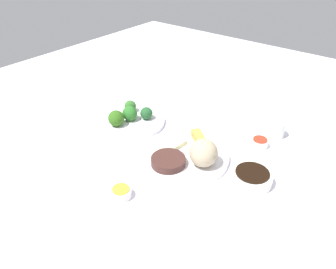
% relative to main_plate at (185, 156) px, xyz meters
% --- Properties ---
extents(tabletop, '(2.20, 2.20, 0.02)m').
position_rel_main_plate_xyz_m(tabletop, '(-0.04, -0.00, -0.02)').
color(tabletop, white).
rests_on(tabletop, ground).
extents(main_plate, '(0.26, 0.26, 0.02)m').
position_rel_main_plate_xyz_m(main_plate, '(0.00, 0.00, 0.00)').
color(main_plate, white).
rests_on(main_plate, tabletop).
extents(rice_scoop, '(0.08, 0.08, 0.08)m').
position_rel_main_plate_xyz_m(rice_scoop, '(0.01, 0.07, 0.05)').
color(rice_scoop, tan).
rests_on(rice_scoop, main_plate).
extents(spring_roll, '(0.09, 0.10, 0.03)m').
position_rel_main_plate_xyz_m(spring_roll, '(-0.07, 0.01, 0.02)').
color(spring_roll, gold).
rests_on(spring_roll, main_plate).
extents(crab_rangoon_wonton, '(0.09, 0.08, 0.01)m').
position_rel_main_plate_xyz_m(crab_rangoon_wonton, '(-0.01, -0.07, 0.01)').
color(crab_rangoon_wonton, beige).
rests_on(crab_rangoon_wonton, main_plate).
extents(stir_fry_heap, '(0.10, 0.10, 0.02)m').
position_rel_main_plate_xyz_m(stir_fry_heap, '(0.07, -0.01, 0.02)').
color(stir_fry_heap, '#452722').
rests_on(stir_fry_heap, main_plate).
extents(broccoli_plate, '(0.24, 0.24, 0.01)m').
position_rel_main_plate_xyz_m(broccoli_plate, '(-0.04, -0.27, -0.00)').
color(broccoli_plate, white).
rests_on(broccoli_plate, tabletop).
extents(broccoli_floret_0, '(0.04, 0.04, 0.04)m').
position_rel_main_plate_xyz_m(broccoli_floret_0, '(-0.09, -0.23, 0.03)').
color(broccoli_floret_0, '#23572C').
rests_on(broccoli_floret_0, broccoli_plate).
extents(broccoli_floret_1, '(0.05, 0.05, 0.05)m').
position_rel_main_plate_xyz_m(broccoli_floret_1, '(-0.04, -0.26, 0.03)').
color(broccoli_floret_1, '#2B7026').
rests_on(broccoli_floret_1, broccoli_plate).
extents(broccoli_floret_2, '(0.05, 0.05, 0.05)m').
position_rel_main_plate_xyz_m(broccoli_floret_2, '(0.01, -0.27, 0.03)').
color(broccoli_floret_2, '#31651A').
rests_on(broccoli_floret_2, broccoli_plate).
extents(broccoli_floret_3, '(0.04, 0.04, 0.04)m').
position_rel_main_plate_xyz_m(broccoli_floret_3, '(-0.09, -0.31, 0.03)').
color(broccoli_floret_3, '#346E2B').
rests_on(broccoli_floret_3, broccoli_plate).
extents(soy_sauce_bowl, '(0.11, 0.11, 0.03)m').
position_rel_main_plate_xyz_m(soy_sauce_bowl, '(-0.02, 0.20, 0.01)').
color(soy_sauce_bowl, white).
rests_on(soy_sauce_bowl, tabletop).
extents(soy_sauce_bowl_liquid, '(0.09, 0.09, 0.00)m').
position_rel_main_plate_xyz_m(soy_sauce_bowl_liquid, '(-0.02, 0.20, 0.03)').
color(soy_sauce_bowl_liquid, black).
rests_on(soy_sauce_bowl_liquid, soy_sauce_bowl).
extents(sauce_ramekin_hot_mustard, '(0.05, 0.05, 0.02)m').
position_rel_main_plate_xyz_m(sauce_ramekin_hot_mustard, '(0.23, -0.03, 0.00)').
color(sauce_ramekin_hot_mustard, white).
rests_on(sauce_ramekin_hot_mustard, tabletop).
extents(sauce_ramekin_hot_mustard_liquid, '(0.04, 0.04, 0.00)m').
position_rel_main_plate_xyz_m(sauce_ramekin_hot_mustard_liquid, '(0.23, -0.03, 0.02)').
color(sauce_ramekin_hot_mustard_liquid, yellow).
rests_on(sauce_ramekin_hot_mustard_liquid, sauce_ramekin_hot_mustard).
extents(sauce_ramekin_sweet_and_sour, '(0.05, 0.05, 0.02)m').
position_rel_main_plate_xyz_m(sauce_ramekin_sweet_and_sour, '(-0.19, 0.14, 0.00)').
color(sauce_ramekin_sweet_and_sour, white).
rests_on(sauce_ramekin_sweet_and_sour, tabletop).
extents(sauce_ramekin_sweet_and_sour_liquid, '(0.04, 0.04, 0.00)m').
position_rel_main_plate_xyz_m(sauce_ramekin_sweet_and_sour_liquid, '(-0.19, 0.14, 0.02)').
color(sauce_ramekin_sweet_and_sour_liquid, red).
rests_on(sauce_ramekin_sweet_and_sour_liquid, sauce_ramekin_sweet_and_sour).
extents(teacup, '(0.06, 0.06, 0.05)m').
position_rel_main_plate_xyz_m(teacup, '(-0.28, 0.16, 0.02)').
color(teacup, white).
rests_on(teacup, tabletop).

